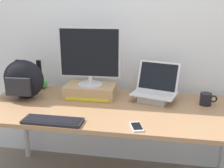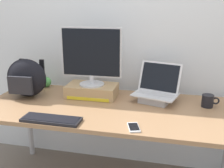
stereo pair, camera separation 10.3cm
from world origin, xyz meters
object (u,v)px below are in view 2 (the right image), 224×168
Objects in this scene: external_keyboard at (51,119)px; messenger_backpack at (27,78)px; coffee_mug at (208,101)px; cell_phone at (134,127)px; toner_box_yellow at (92,90)px; open_laptop at (156,94)px; desktop_monitor at (91,56)px; plush_toy at (46,82)px.

external_keyboard is 0.60m from messenger_backpack.
cell_phone is at bearing -135.30° from coffee_mug.
coffee_mug is at bearing 27.06° from cell_phone.
toner_box_yellow is 1.06× the size of open_laptop.
coffee_mug is at bearing -1.95° from toner_box_yellow.
coffee_mug reaches higher than external_keyboard.
desktop_monitor is at bearing 178.12° from coffee_mug.
toner_box_yellow is 0.55m from messenger_backpack.
desktop_monitor is at bearing 77.40° from external_keyboard.
desktop_monitor is 0.64m from external_keyboard.
open_laptop is 0.85m from external_keyboard.
desktop_monitor is 3.81× the size of coffee_mug.
plush_toy is at bearing 172.56° from coffee_mug.
toner_box_yellow is 3.18× the size of coffee_mug.
plush_toy reaches higher than coffee_mug.
toner_box_yellow reaches higher than coffee_mug.
desktop_monitor is 0.57m from messenger_backpack.
coffee_mug is at bearing -7.44° from plush_toy.
external_keyboard is at bearing -102.86° from toner_box_yellow.
desktop_monitor is 0.75m from cell_phone.
open_laptop is at bearing 0.27° from toner_box_yellow.
external_keyboard is (-0.12, -0.53, -0.04)m from toner_box_yellow.
messenger_backpack reaches higher than coffee_mug.
coffee_mug is 0.69m from cell_phone.
toner_box_yellow is at bearing -17.27° from plush_toy.
open_laptop is at bearing 39.61° from external_keyboard.
desktop_monitor is at bearing -163.73° from open_laptop.
open_laptop reaches higher than coffee_mug.
external_keyboard is at bearing -48.02° from messenger_backpack.
external_keyboard reaches higher than cell_phone.
coffee_mug is (1.45, 0.09, -0.11)m from messenger_backpack.
desktop_monitor is at bearing 112.26° from cell_phone.
open_laptop reaches higher than external_keyboard.
messenger_backpack is at bearing 139.83° from cell_phone.
external_keyboard is 4.21× the size of plush_toy.
desktop_monitor is 0.97m from coffee_mug.
messenger_backpack is at bearing -157.54° from open_laptop.
desktop_monitor reaches higher than toner_box_yellow.
desktop_monitor is at bearing -87.56° from toner_box_yellow.
external_keyboard is (-0.65, -0.54, -0.05)m from open_laptop.
toner_box_yellow is at bearing 77.43° from external_keyboard.
messenger_backpack is 0.30m from plush_toy.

